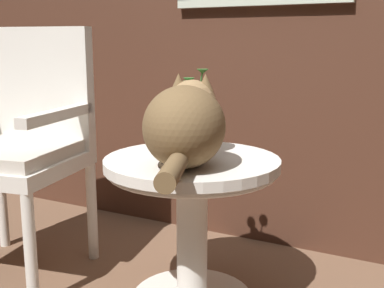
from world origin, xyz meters
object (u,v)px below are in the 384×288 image
Objects in this scene: cat at (186,123)px; wicker_chair at (19,137)px; pewter_vase_with_ivy at (197,125)px; wicker_side_table at (192,202)px.

wicker_chair is at bearing 177.01° from cat.
wicker_chair reaches higher than pewter_vase_with_ivy.
wicker_side_table is 0.61× the size of wicker_chair.
pewter_vase_with_ivy is at bearing 110.71° from wicker_side_table.
wicker_side_table is 0.31m from cat.
pewter_vase_with_ivy is at bearing 14.98° from wicker_chair.
wicker_side_table is 0.79m from wicker_chair.
wicker_side_table is 0.30m from pewter_vase_with_ivy.
cat is (0.03, -0.09, 0.30)m from wicker_side_table.
wicker_chair is at bearing -165.02° from pewter_vase_with_ivy.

